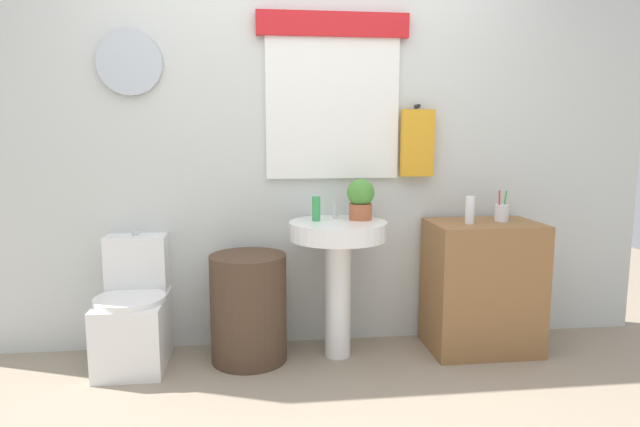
{
  "coord_description": "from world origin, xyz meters",
  "views": [
    {
      "loc": [
        -0.28,
        -2.17,
        1.3
      ],
      "look_at": [
        0.08,
        0.8,
        0.85
      ],
      "focal_mm": 30.61,
      "sensor_mm": 36.0,
      "label": 1
    }
  ],
  "objects_px": {
    "soap_bottle": "(316,209)",
    "potted_plant": "(361,198)",
    "wooden_cabinet": "(482,286)",
    "lotion_bottle": "(470,210)",
    "laundry_hamper": "(249,308)",
    "pedestal_sink": "(338,253)",
    "toothbrush_cup": "(502,213)",
    "toilet": "(135,315)"
  },
  "relations": [
    {
      "from": "potted_plant",
      "to": "toothbrush_cup",
      "type": "distance_m",
      "value": 0.85
    },
    {
      "from": "pedestal_sink",
      "to": "toothbrush_cup",
      "type": "distance_m",
      "value": 1.01
    },
    {
      "from": "wooden_cabinet",
      "to": "toothbrush_cup",
      "type": "distance_m",
      "value": 0.46
    },
    {
      "from": "laundry_hamper",
      "to": "potted_plant",
      "type": "relative_size",
      "value": 2.59
    },
    {
      "from": "soap_bottle",
      "to": "potted_plant",
      "type": "distance_m",
      "value": 0.27
    },
    {
      "from": "potted_plant",
      "to": "toilet",
      "type": "bearing_deg",
      "value": -178.83
    },
    {
      "from": "toilet",
      "to": "potted_plant",
      "type": "relative_size",
      "value": 3.07
    },
    {
      "from": "potted_plant",
      "to": "wooden_cabinet",
      "type": "bearing_deg",
      "value": -4.68
    },
    {
      "from": "soap_bottle",
      "to": "toilet",
      "type": "bearing_deg",
      "value": -179.09
    },
    {
      "from": "toilet",
      "to": "lotion_bottle",
      "type": "height_order",
      "value": "lotion_bottle"
    },
    {
      "from": "toilet",
      "to": "toothbrush_cup",
      "type": "bearing_deg",
      "value": -0.36
    },
    {
      "from": "soap_bottle",
      "to": "lotion_bottle",
      "type": "relative_size",
      "value": 0.88
    },
    {
      "from": "pedestal_sink",
      "to": "soap_bottle",
      "type": "relative_size",
      "value": 5.66
    },
    {
      "from": "wooden_cabinet",
      "to": "toothbrush_cup",
      "type": "bearing_deg",
      "value": 10.24
    },
    {
      "from": "toilet",
      "to": "soap_bottle",
      "type": "distance_m",
      "value": 1.19
    },
    {
      "from": "wooden_cabinet",
      "to": "potted_plant",
      "type": "bearing_deg",
      "value": 175.32
    },
    {
      "from": "laundry_hamper",
      "to": "lotion_bottle",
      "type": "height_order",
      "value": "lotion_bottle"
    },
    {
      "from": "laundry_hamper",
      "to": "lotion_bottle",
      "type": "xyz_separation_m",
      "value": [
        1.28,
        -0.04,
        0.55
      ]
    },
    {
      "from": "toilet",
      "to": "pedestal_sink",
      "type": "xyz_separation_m",
      "value": [
        1.15,
        -0.03,
        0.34
      ]
    },
    {
      "from": "lotion_bottle",
      "to": "laundry_hamper",
      "type": "bearing_deg",
      "value": 178.2
    },
    {
      "from": "lotion_bottle",
      "to": "wooden_cabinet",
      "type": "bearing_deg",
      "value": 19.85
    },
    {
      "from": "wooden_cabinet",
      "to": "lotion_bottle",
      "type": "height_order",
      "value": "lotion_bottle"
    },
    {
      "from": "laundry_hamper",
      "to": "lotion_bottle",
      "type": "distance_m",
      "value": 1.39
    },
    {
      "from": "laundry_hamper",
      "to": "toothbrush_cup",
      "type": "relative_size",
      "value": 3.34
    },
    {
      "from": "soap_bottle",
      "to": "pedestal_sink",
      "type": "bearing_deg",
      "value": -22.62
    },
    {
      "from": "potted_plant",
      "to": "laundry_hamper",
      "type": "bearing_deg",
      "value": -174.77
    },
    {
      "from": "laundry_hamper",
      "to": "potted_plant",
      "type": "bearing_deg",
      "value": 5.23
    },
    {
      "from": "wooden_cabinet",
      "to": "laundry_hamper",
      "type": "bearing_deg",
      "value": 180.0
    },
    {
      "from": "soap_bottle",
      "to": "toothbrush_cup",
      "type": "bearing_deg",
      "value": -1.56
    },
    {
      "from": "laundry_hamper",
      "to": "pedestal_sink",
      "type": "distance_m",
      "value": 0.6
    },
    {
      "from": "wooden_cabinet",
      "to": "soap_bottle",
      "type": "relative_size",
      "value": 5.52
    },
    {
      "from": "toilet",
      "to": "lotion_bottle",
      "type": "xyz_separation_m",
      "value": [
        1.92,
        -0.07,
        0.58
      ]
    },
    {
      "from": "pedestal_sink",
      "to": "potted_plant",
      "type": "xyz_separation_m",
      "value": [
        0.14,
        0.06,
        0.31
      ]
    },
    {
      "from": "potted_plant",
      "to": "lotion_bottle",
      "type": "height_order",
      "value": "potted_plant"
    },
    {
      "from": "wooden_cabinet",
      "to": "lotion_bottle",
      "type": "distance_m",
      "value": 0.48
    },
    {
      "from": "pedestal_sink",
      "to": "potted_plant",
      "type": "distance_m",
      "value": 0.34
    },
    {
      "from": "laundry_hamper",
      "to": "lotion_bottle",
      "type": "relative_size",
      "value": 3.86
    },
    {
      "from": "wooden_cabinet",
      "to": "soap_bottle",
      "type": "xyz_separation_m",
      "value": [
        -0.99,
        0.05,
        0.48
      ]
    },
    {
      "from": "toilet",
      "to": "lotion_bottle",
      "type": "distance_m",
      "value": 2.0
    },
    {
      "from": "soap_bottle",
      "to": "wooden_cabinet",
      "type": "bearing_deg",
      "value": -2.88
    },
    {
      "from": "wooden_cabinet",
      "to": "toilet",
      "type": "bearing_deg",
      "value": 179.05
    },
    {
      "from": "toilet",
      "to": "lotion_bottle",
      "type": "bearing_deg",
      "value": -2.2
    }
  ]
}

